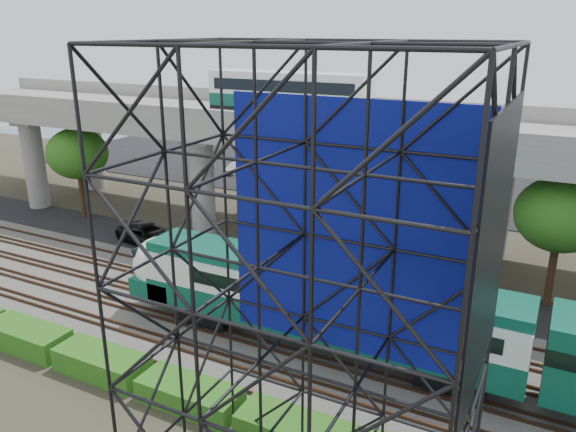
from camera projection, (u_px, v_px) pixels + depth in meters
The scene contains 13 objects.
ground at pixel (226, 350), 28.10m from camera, with size 140.00×140.00×0.00m, color #474233.
ballast_bed at pixel (246, 330), 29.75m from camera, with size 90.00×12.00×0.20m, color slate.
service_road at pixel (313, 273), 36.95m from camera, with size 90.00×5.00×0.08m, color black.
parking_lot at pixel (409, 187), 56.80m from camera, with size 90.00×18.00×0.08m, color black.
harbor_water at pixel (454, 148), 75.40m from camera, with size 140.00×40.00×0.03m, color slate.
rail_tracks at pixel (246, 327), 29.70m from camera, with size 90.00×9.52×0.16m.
commuter_train at pixel (362, 309), 26.13m from camera, with size 29.30×3.06×4.30m.
overpass at pixel (343, 136), 39.15m from camera, with size 80.00×12.00×12.40m.
scaffold_tower at pixel (307, 328), 15.46m from camera, with size 9.36×6.36×15.00m.
hedge_strip at pixel (190, 394), 23.85m from camera, with size 34.60×1.80×1.20m.
trees at pixel (289, 166), 41.99m from camera, with size 40.94×16.94×7.69m.
suv at pixel (148, 234), 41.55m from camera, with size 2.52×5.46×1.52m, color black.
parked_cars at pixel (423, 183), 55.87m from camera, with size 39.38×9.84×1.31m.
Camera 1 is at (13.92, -20.40, 15.32)m, focal length 35.00 mm.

